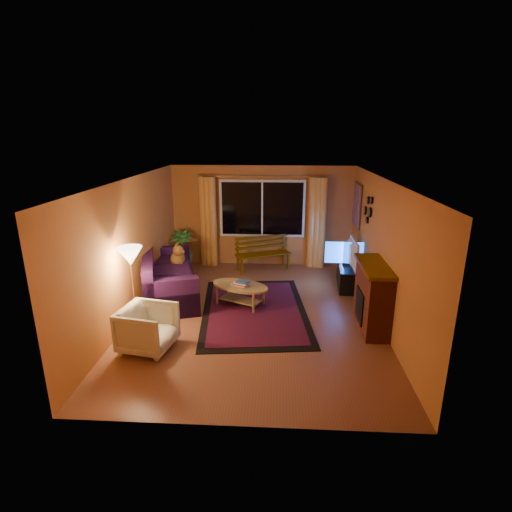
# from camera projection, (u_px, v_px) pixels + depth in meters

# --- Properties ---
(floor) EXTENTS (4.50, 6.00, 0.02)m
(floor) POSITION_uv_depth(u_px,v_px,m) (255.00, 314.00, 7.51)
(floor) COLOR brown
(floor) RESTS_ON ground
(ceiling) EXTENTS (4.50, 6.00, 0.02)m
(ceiling) POSITION_uv_depth(u_px,v_px,m) (255.00, 179.00, 6.75)
(ceiling) COLOR white
(ceiling) RESTS_ON ground
(wall_back) EXTENTS (4.50, 0.02, 2.50)m
(wall_back) POSITION_uv_depth(u_px,v_px,m) (262.00, 216.00, 10.00)
(wall_back) COLOR #C27535
(wall_back) RESTS_ON ground
(wall_left) EXTENTS (0.02, 6.00, 2.50)m
(wall_left) POSITION_uv_depth(u_px,v_px,m) (131.00, 248.00, 7.26)
(wall_left) COLOR #C27535
(wall_left) RESTS_ON ground
(wall_right) EXTENTS (0.02, 6.00, 2.50)m
(wall_right) POSITION_uv_depth(u_px,v_px,m) (383.00, 252.00, 7.01)
(wall_right) COLOR #C27535
(wall_right) RESTS_ON ground
(window) EXTENTS (2.00, 0.02, 1.30)m
(window) POSITION_uv_depth(u_px,v_px,m) (262.00, 209.00, 9.88)
(window) COLOR black
(window) RESTS_ON wall_back
(curtain_rod) EXTENTS (3.20, 0.03, 0.03)m
(curtain_rod) POSITION_uv_depth(u_px,v_px,m) (262.00, 176.00, 9.59)
(curtain_rod) COLOR #BF8C3F
(curtain_rod) RESTS_ON wall_back
(curtain_left) EXTENTS (0.36, 0.36, 2.24)m
(curtain_left) POSITION_uv_depth(u_px,v_px,m) (208.00, 222.00, 9.99)
(curtain_left) COLOR #EC993E
(curtain_left) RESTS_ON ground
(curtain_right) EXTENTS (0.36, 0.36, 2.24)m
(curtain_right) POSITION_uv_depth(u_px,v_px,m) (317.00, 223.00, 9.84)
(curtain_right) COLOR #EC993E
(curtain_right) RESTS_ON ground
(bench) EXTENTS (1.39, 0.89, 0.40)m
(bench) POSITION_uv_depth(u_px,v_px,m) (263.00, 262.00, 9.85)
(bench) COLOR #4E2F00
(bench) RESTS_ON ground
(potted_plant) EXTENTS (0.59, 0.59, 0.99)m
(potted_plant) POSITION_uv_depth(u_px,v_px,m) (182.00, 250.00, 9.77)
(potted_plant) COLOR #235B1E
(potted_plant) RESTS_ON ground
(sofa) EXTENTS (1.65, 2.53, 0.95)m
(sofa) POSITION_uv_depth(u_px,v_px,m) (169.00, 274.00, 8.21)
(sofa) COLOR #240D31
(sofa) RESTS_ON ground
(dog) EXTENTS (0.40, 0.51, 0.51)m
(dog) POSITION_uv_depth(u_px,v_px,m) (177.00, 255.00, 8.64)
(dog) COLOR #945F24
(dog) RESTS_ON sofa
(armchair) EXTENTS (0.84, 0.88, 0.78)m
(armchair) POSITION_uv_depth(u_px,v_px,m) (148.00, 326.00, 6.19)
(armchair) COLOR beige
(armchair) RESTS_ON ground
(floor_lamp) EXTENTS (0.30, 0.30, 1.52)m
(floor_lamp) POSITION_uv_depth(u_px,v_px,m) (134.00, 291.00, 6.60)
(floor_lamp) COLOR #BF8C3F
(floor_lamp) RESTS_ON ground
(rug) EXTENTS (2.27, 3.28, 0.02)m
(rug) POSITION_uv_depth(u_px,v_px,m) (254.00, 310.00, 7.65)
(rug) COLOR #61040D
(rug) RESTS_ON ground
(coffee_table) EXTENTS (1.55, 1.55, 0.43)m
(coffee_table) POSITION_uv_depth(u_px,v_px,m) (240.00, 295.00, 7.83)
(coffee_table) COLOR #A8884B
(coffee_table) RESTS_ON ground
(tv_console) EXTENTS (0.47, 1.18, 0.48)m
(tv_console) POSITION_uv_depth(u_px,v_px,m) (347.00, 276.00, 8.78)
(tv_console) COLOR black
(tv_console) RESTS_ON ground
(television) EXTENTS (0.16, 1.03, 0.59)m
(television) POSITION_uv_depth(u_px,v_px,m) (349.00, 253.00, 8.62)
(television) COLOR black
(television) RESTS_ON tv_console
(fireplace) EXTENTS (0.40, 1.20, 1.10)m
(fireplace) POSITION_uv_depth(u_px,v_px,m) (373.00, 298.00, 6.85)
(fireplace) COLOR maroon
(fireplace) RESTS_ON ground
(mirror_cluster) EXTENTS (0.06, 0.60, 0.56)m
(mirror_cluster) POSITION_uv_depth(u_px,v_px,m) (368.00, 208.00, 8.08)
(mirror_cluster) COLOR black
(mirror_cluster) RESTS_ON wall_right
(painting) EXTENTS (0.04, 0.76, 0.96)m
(painting) POSITION_uv_depth(u_px,v_px,m) (357.00, 205.00, 9.22)
(painting) COLOR #E15925
(painting) RESTS_ON wall_right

